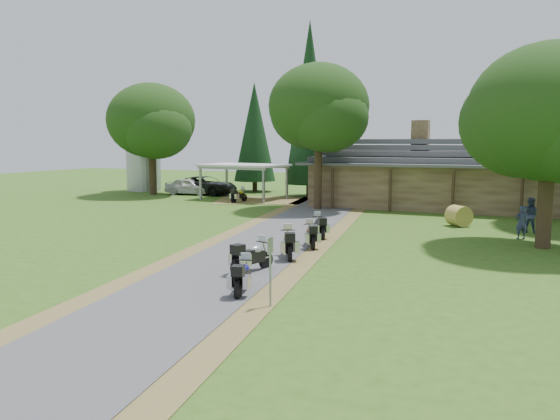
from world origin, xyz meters
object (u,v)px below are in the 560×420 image
at_px(silo, 143,156).
at_px(motorcycle_row_d, 311,234).
at_px(motorcycle_row_b, 252,255).
at_px(motorcycle_row_c, 289,242).
at_px(motorcycle_carport_a, 239,195).
at_px(car_white_sedan, 189,184).
at_px(carport, 244,182).
at_px(lodge, 460,173).
at_px(hay_bale, 459,216).
at_px(car_dark_suv, 206,181).
at_px(motorcycle_row_a, 243,275).
at_px(motorcycle_row_e, 319,225).

height_order(silo, motorcycle_row_d, silo).
distance_m(motorcycle_row_b, motorcycle_row_c, 2.77).
relative_size(silo, motorcycle_carport_a, 3.85).
bearing_deg(car_white_sedan, carport, -109.38).
bearing_deg(lodge, motorcycle_row_d, -104.21).
height_order(silo, hay_bale, silo).
relative_size(carport, motorcycle_row_c, 3.48).
xyz_separation_m(car_dark_suv, motorcycle_row_c, (16.87, -21.73, -0.56)).
bearing_deg(motorcycle_row_b, hay_bale, -5.08).
relative_size(motorcycle_row_a, motorcycle_row_c, 0.89).
bearing_deg(silo, motorcycle_row_a, -48.34).
xyz_separation_m(lodge, motorcycle_carport_a, (-15.91, -3.32, -1.87)).
xyz_separation_m(car_dark_suv, motorcycle_row_b, (16.61, -24.49, -0.58)).
xyz_separation_m(motorcycle_row_e, motorcycle_carport_a, (-10.83, 12.35, -0.01)).
relative_size(motorcycle_row_c, motorcycle_carport_a, 1.11).
xyz_separation_m(motorcycle_row_b, motorcycle_row_e, (-0.17, 7.74, -0.04)).
relative_size(motorcycle_row_e, hay_bale, 1.52).
bearing_deg(car_white_sedan, motorcycle_carport_a, -123.63).
bearing_deg(motorcycle_row_e, carport, 6.67).
bearing_deg(car_dark_suv, silo, 87.33).
bearing_deg(car_dark_suv, motorcycle_carport_a, -122.83).
xyz_separation_m(motorcycle_row_d, motorcycle_carport_a, (-11.31, 14.84, -0.01)).
height_order(car_white_sedan, motorcycle_row_e, car_white_sedan).
bearing_deg(car_dark_suv, car_white_sedan, 125.06).
relative_size(car_dark_suv, motorcycle_row_a, 3.78).
relative_size(lodge, silo, 3.27).
bearing_deg(carport, motorcycle_row_e, -46.02).
relative_size(lodge, hay_bale, 18.80).
relative_size(car_white_sedan, hay_bale, 4.86).
height_order(motorcycle_row_d, motorcycle_carport_a, motorcycle_row_d).
xyz_separation_m(motorcycle_row_b, motorcycle_row_c, (0.26, 2.76, 0.02)).
bearing_deg(motorcycle_row_a, carport, 12.36).
relative_size(carport, motorcycle_row_e, 3.80).
height_order(silo, motorcycle_row_c, silo).
relative_size(car_dark_suv, motorcycle_row_b, 3.43).
distance_m(lodge, motorcycle_row_c, 21.24).
bearing_deg(silo, car_dark_suv, -8.00).
relative_size(motorcycle_row_d, hay_bale, 1.51).
height_order(car_white_sedan, hay_bale, car_white_sedan).
bearing_deg(hay_bale, motorcycle_row_a, -106.05).
distance_m(silo, motorcycle_row_b, 35.17).
bearing_deg(motorcycle_row_d, hay_bale, -58.42).
xyz_separation_m(car_white_sedan, car_dark_suv, (1.24, 0.71, 0.29)).
bearing_deg(carport, motorcycle_row_c, -52.95).
bearing_deg(hay_bale, car_dark_suv, 155.20).
distance_m(motorcycle_row_a, motorcycle_row_b, 2.68).
relative_size(carport, hay_bale, 5.76).
distance_m(lodge, hay_bale, 9.46).
bearing_deg(motorcycle_row_a, motorcycle_row_d, -10.12).
height_order(car_dark_suv, motorcycle_row_a, car_dark_suv).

